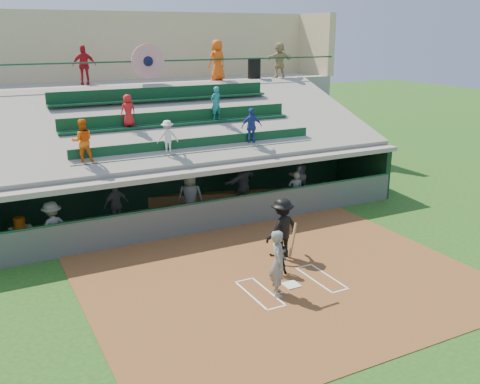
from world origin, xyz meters
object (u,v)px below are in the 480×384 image
water_cooler (19,223)px  white_table (22,237)px  trash_bin (254,69)px  catcher (278,255)px  home_plate (291,285)px  batter_at_plate (278,263)px

water_cooler → white_table: bearing=-7.4°
trash_bin → water_cooler: bearing=-153.9°
catcher → water_cooler: catcher is taller
catcher → white_table: 8.57m
home_plate → batter_at_plate: size_ratio=0.22×
batter_at_plate → catcher: batter_at_plate is taller
home_plate → white_table: size_ratio=0.60×
batter_at_plate → trash_bin: trash_bin is taller
water_cooler → trash_bin: bearing=26.1°
batter_at_plate → white_table: size_ratio=2.75×
batter_at_plate → water_cooler: 8.92m
home_plate → trash_bin: size_ratio=0.45×
home_plate → water_cooler: size_ratio=1.16×
white_table → batter_at_plate: bearing=-58.8°
catcher → batter_at_plate: bearing=69.1°
white_table → trash_bin: (11.96, 5.89, 4.73)m
home_plate → catcher: size_ratio=0.38×
batter_at_plate → water_cooler: batter_at_plate is taller
catcher → water_cooler: size_ratio=3.07×
home_plate → catcher: (0.07, 0.86, 0.55)m
catcher → water_cooler: (-6.47, 5.67, 0.26)m
catcher → trash_bin: trash_bin is taller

